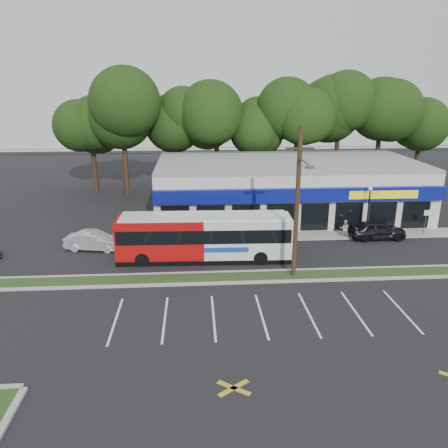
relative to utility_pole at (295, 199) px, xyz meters
The scene contains 15 objects.
ground 6.18m from the utility_pole, 161.89° to the right, with size 120.00×120.00×0.00m, color black.
grass_strip 6.06m from the utility_pole, behind, with size 40.00×1.60×0.12m, color #1F3A17.
curb_south 6.10m from the utility_pole, 164.67° to the right, with size 40.00×0.25×0.14m, color #9E9E93.
curb_north 6.12m from the utility_pole, 161.93° to the left, with size 40.00×0.25×0.14m, color #9E9E93.
sidewalk 9.93m from the utility_pole, 74.97° to the left, with size 32.00×2.20×0.10m, color #9E9E93.
strip_mall 15.47m from the utility_pole, 79.90° to the left, with size 25.00×12.55×5.30m.
utility_pole is the anchor object (origin of this frame).
lamp_post 11.67m from the utility_pole, 43.95° to the left, with size 0.30×0.30×4.25m.
sign_post 15.71m from the utility_pole, 30.15° to the left, with size 0.45×0.10×2.23m.
tree_line 25.28m from the utility_pole, 87.33° to the left, with size 46.76×6.76×11.83m.
metrobus 7.65m from the utility_pole, 148.00° to the left, with size 12.69×3.04×3.39m.
car_dark 12.16m from the utility_pole, 38.71° to the left, with size 1.86×4.61×1.57m, color black.
car_silver 16.18m from the utility_pole, 156.91° to the left, with size 1.55×4.44×1.46m, color #A5A7AC.
pedestrian_a 7.95m from the utility_pole, 97.41° to the left, with size 0.56×0.37×1.53m, color silver.
pedestrian_b 10.81m from the utility_pole, 50.84° to the left, with size 0.75×0.59×1.55m, color #C1B1AD.
Camera 1 is at (-3.47, -25.52, 12.42)m, focal length 35.00 mm.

